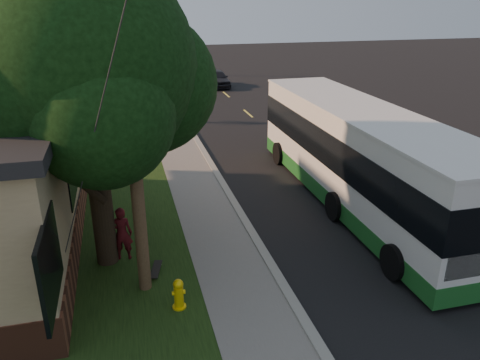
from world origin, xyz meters
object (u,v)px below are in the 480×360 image
object	(u,v)px
skateboard_main	(156,269)
bare_tree_near	(118,84)
leafy_tree	(87,68)
traffic_signal	(161,39)
distant_car	(217,78)
bare_tree_far	(123,59)
fire_hydrant	(179,294)
transit_bus	(360,155)
skateboarder	(122,234)
utility_pole	(129,104)

from	to	relation	value
skateboard_main	bare_tree_near	bearing A→B (deg)	91.79
leafy_tree	traffic_signal	bearing A→B (deg)	81.53
traffic_signal	distant_car	bearing A→B (deg)	-62.89
bare_tree_near	bare_tree_far	distance (m)	12.01
skateboard_main	distant_car	distance (m)	26.49
fire_hydrant	bare_tree_far	xyz separation A→B (m)	(-0.40, 30.00, 1.57)
distant_car	transit_bus	bearing A→B (deg)	-91.15
skateboarder	skateboard_main	distance (m)	1.37
leafy_tree	bare_tree_near	world-z (taller)	leafy_tree
leafy_tree	skateboarder	size ratio (longest dim) A/B	5.14
fire_hydrant	leafy_tree	bearing A→B (deg)	120.67
distant_car	utility_pole	bearing A→B (deg)	-107.08
bare_tree_near	bare_tree_far	size ratio (longest dim) A/B	1.07
skateboarder	distant_car	xyz separation A→B (m)	(7.75, 24.68, -0.17)
utility_pole	bare_tree_near	bearing A→B (deg)	90.66
utility_pole	traffic_signal	xyz separation A→B (m)	(3.81, 33.01, -1.47)
transit_bus	distant_car	size ratio (longest dim) A/B	3.17
utility_pole	skateboard_main	distance (m)	4.56
leafy_tree	skateboard_main	world-z (taller)	leafy_tree
leafy_tree	skateboard_main	xyz separation A→B (m)	(1.18, -1.01, -5.04)
bare_tree_far	skateboarder	xyz separation A→B (m)	(-0.77, -27.48, -1.17)
fire_hydrant	leafy_tree	distance (m)	5.65
bare_tree_near	bare_tree_far	xyz separation A→B (m)	(0.50, 12.00, -0.15)
skateboarder	skateboard_main	xyz separation A→B (m)	(0.78, -0.88, -0.70)
leafy_tree	bare_tree_far	xyz separation A→B (m)	(1.17, 27.35, -3.16)
fire_hydrant	traffic_signal	xyz separation A→B (m)	(3.10, 34.00, 2.73)
traffic_signal	leafy_tree	bearing A→B (deg)	-98.47
bare_tree_far	utility_pole	bearing A→B (deg)	-90.60
leafy_tree	bare_tree_near	xyz separation A→B (m)	(0.67, 15.35, -3.02)
utility_pole	leafy_tree	world-z (taller)	utility_pole
bare_tree_far	skateboarder	world-z (taller)	bare_tree_far
leafy_tree	transit_bus	distance (m)	9.15
traffic_signal	skateboard_main	world-z (taller)	traffic_signal
bare_tree_near	skateboard_main	bearing A→B (deg)	-88.21
utility_pole	traffic_signal	size ratio (longest dim) A/B	1.65
utility_pole	distant_car	distance (m)	27.49
skateboard_main	fire_hydrant	bearing A→B (deg)	-76.73
bare_tree_far	traffic_signal	distance (m)	5.44
leafy_tree	skateboarder	distance (m)	4.36
fire_hydrant	skateboard_main	xyz separation A→B (m)	(-0.39, 1.64, -0.30)
utility_pole	fire_hydrant	bearing A→B (deg)	-54.62
transit_bus	utility_pole	bearing A→B (deg)	-155.35
bare_tree_near	skateboarder	distance (m)	15.54
fire_hydrant	bare_tree_far	world-z (taller)	bare_tree_far
bare_tree_near	transit_bus	distance (m)	15.59
transit_bus	skateboard_main	bearing A→B (deg)	-158.79
traffic_signal	transit_bus	size ratio (longest dim) A/B	0.45
traffic_signal	skateboard_main	bearing A→B (deg)	-96.15
fire_hydrant	skateboarder	xyz separation A→B (m)	(-1.17, 2.52, 0.40)
leafy_tree	distant_car	distance (m)	26.26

